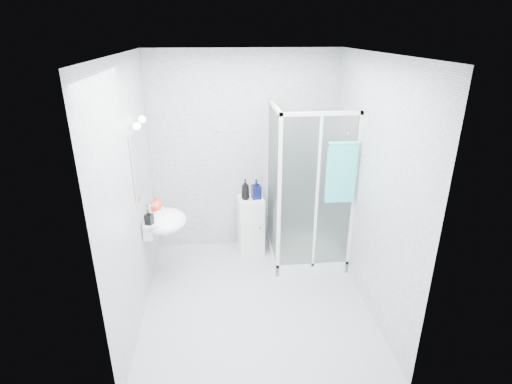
{
  "coord_description": "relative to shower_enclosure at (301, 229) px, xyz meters",
  "views": [
    {
      "loc": [
        -0.36,
        -3.66,
        2.8
      ],
      "look_at": [
        0.05,
        0.35,
        1.15
      ],
      "focal_mm": 28.0,
      "sensor_mm": 36.0,
      "label": 1
    }
  ],
  "objects": [
    {
      "name": "wall_basin",
      "position": [
        -1.66,
        -0.32,
        0.35
      ],
      "size": [
        0.46,
        0.56,
        0.35
      ],
      "color": "white",
      "rests_on": "ground"
    },
    {
      "name": "room",
      "position": [
        -0.67,
        -0.77,
        0.85
      ],
      "size": [
        2.4,
        2.6,
        2.6
      ],
      "color": "silver",
      "rests_on": "ground"
    },
    {
      "name": "hand_towel",
      "position": [
        0.33,
        -0.4,
        0.91
      ],
      "size": [
        0.33,
        0.05,
        0.7
      ],
      "color": "#35C4CA",
      "rests_on": "shower_enclosure"
    },
    {
      "name": "shower_enclosure",
      "position": [
        0.0,
        0.0,
        0.0
      ],
      "size": [
        0.9,
        0.95,
        2.0
      ],
      "color": "white",
      "rests_on": "ground"
    },
    {
      "name": "wall_hooks",
      "position": [
        -0.92,
        0.49,
        1.17
      ],
      "size": [
        0.23,
        0.06,
        0.03
      ],
      "color": "silver",
      "rests_on": "room"
    },
    {
      "name": "soap_dispenser_orange",
      "position": [
        -1.75,
        -0.16,
        0.5
      ],
      "size": [
        0.15,
        0.15,
        0.17
      ],
      "primitive_type": "imported",
      "rotation": [
        0.0,
        0.0,
        0.14
      ],
      "color": "#FF351E",
      "rests_on": "wall_basin"
    },
    {
      "name": "vanity_lights",
      "position": [
        -1.8,
        -0.32,
        1.47
      ],
      "size": [
        0.1,
        0.4,
        0.08
      ],
      "color": "silver",
      "rests_on": "room"
    },
    {
      "name": "shampoo_bottle_a",
      "position": [
        -0.69,
        0.26,
        0.47
      ],
      "size": [
        0.12,
        0.12,
        0.27
      ],
      "primitive_type": "imported",
      "rotation": [
        0.0,
        0.0,
        -0.18
      ],
      "color": "black",
      "rests_on": "storage_cabinet"
    },
    {
      "name": "soap_dispenser_black",
      "position": [
        -1.78,
        -0.51,
        0.5
      ],
      "size": [
        0.1,
        0.1,
        0.17
      ],
      "primitive_type": "imported",
      "rotation": [
        0.0,
        0.0,
        -0.41
      ],
      "color": "black",
      "rests_on": "wall_basin"
    },
    {
      "name": "storage_cabinet",
      "position": [
        -0.62,
        0.28,
        -0.06
      ],
      "size": [
        0.35,
        0.36,
        0.78
      ],
      "rotation": [
        0.0,
        0.0,
        0.08
      ],
      "color": "white",
      "rests_on": "ground"
    },
    {
      "name": "shampoo_bottle_b",
      "position": [
        -0.55,
        0.27,
        0.46
      ],
      "size": [
        0.13,
        0.13,
        0.26
      ],
      "primitive_type": "imported",
      "rotation": [
        0.0,
        0.0,
        0.11
      ],
      "color": "#0A0F40",
      "rests_on": "storage_cabinet"
    },
    {
      "name": "mirror",
      "position": [
        -1.85,
        -0.32,
        1.05
      ],
      "size": [
        0.02,
        0.6,
        0.7
      ],
      "primitive_type": "cube",
      "color": "white",
      "rests_on": "room"
    }
  ]
}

